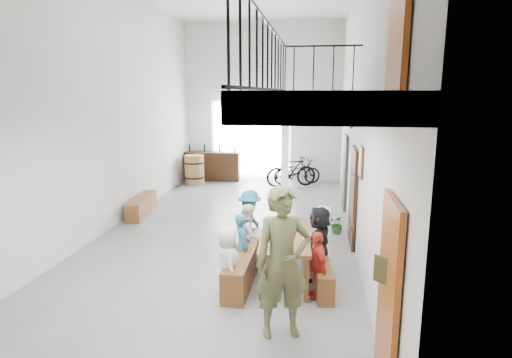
% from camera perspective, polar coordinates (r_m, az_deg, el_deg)
% --- Properties ---
extents(floor, '(12.00, 12.00, 0.00)m').
position_cam_1_polar(floor, '(9.77, -3.75, -7.09)').
color(floor, slate).
rests_on(floor, ground).
extents(room_walls, '(12.00, 12.00, 12.00)m').
position_cam_1_polar(room_walls, '(9.27, -4.04, 14.23)').
color(room_walls, white).
rests_on(room_walls, ground).
extents(gateway_portal, '(2.80, 0.08, 2.80)m').
position_cam_1_polar(gateway_portal, '(15.27, -0.68, 5.08)').
color(gateway_portal, white).
rests_on(gateway_portal, ground).
extents(right_wall_decor, '(0.07, 8.28, 5.07)m').
position_cam_1_polar(right_wall_decor, '(7.35, 13.95, 0.43)').
color(right_wall_decor, '#954512').
rests_on(right_wall_decor, ground).
extents(balcony, '(1.52, 5.62, 4.00)m').
position_cam_1_polar(balcony, '(5.92, 8.65, 9.94)').
color(balcony, white).
rests_on(balcony, ground).
extents(tasting_table, '(0.92, 2.02, 0.79)m').
position_cam_1_polar(tasting_table, '(7.26, 3.92, -7.86)').
color(tasting_table, brown).
rests_on(tasting_table, ground).
extents(bench_inner, '(0.39, 2.25, 0.52)m').
position_cam_1_polar(bench_inner, '(7.45, -1.46, -11.01)').
color(bench_inner, brown).
rests_on(bench_inner, ground).
extents(bench_wall, '(0.47, 1.97, 0.45)m').
position_cam_1_polar(bench_wall, '(7.42, 8.41, -11.52)').
color(bench_wall, brown).
rests_on(bench_wall, ground).
extents(tableware, '(0.61, 0.88, 0.35)m').
position_cam_1_polar(tableware, '(7.06, 3.87, -6.48)').
color(tableware, black).
rests_on(tableware, tasting_table).
extents(side_bench, '(0.54, 1.68, 0.46)m').
position_cam_1_polar(side_bench, '(11.43, -15.00, -3.48)').
color(side_bench, brown).
rests_on(side_bench, ground).
extents(oak_barrel, '(0.68, 0.68, 1.01)m').
position_cam_1_polar(oak_barrel, '(14.77, -8.23, 1.23)').
color(oak_barrel, olive).
rests_on(oak_barrel, ground).
extents(serving_counter, '(1.96, 0.65, 1.02)m').
position_cam_1_polar(serving_counter, '(15.38, -5.81, 1.72)').
color(serving_counter, '#39200F').
rests_on(serving_counter, ground).
extents(counter_bottles, '(1.69, 0.15, 0.28)m').
position_cam_1_polar(counter_bottles, '(15.27, -5.87, 4.12)').
color(counter_bottles, black).
rests_on(counter_bottles, serving_counter).
extents(guest_left_a, '(0.54, 0.65, 1.13)m').
position_cam_1_polar(guest_left_a, '(6.64, -3.81, -11.05)').
color(guest_left_a, white).
rests_on(guest_left_a, ground).
extents(guest_left_b, '(0.40, 0.48, 1.14)m').
position_cam_1_polar(guest_left_b, '(7.29, -1.86, -8.90)').
color(guest_left_b, '#266581').
rests_on(guest_left_b, ground).
extents(guest_left_c, '(0.44, 0.56, 1.14)m').
position_cam_1_polar(guest_left_c, '(7.83, -0.90, -7.43)').
color(guest_left_c, white).
rests_on(guest_left_c, ground).
extents(guest_left_d, '(0.62, 0.90, 1.27)m').
position_cam_1_polar(guest_left_d, '(8.30, -0.85, -5.82)').
color(guest_left_d, '#266581').
rests_on(guest_left_d, ground).
extents(guest_right_a, '(0.46, 0.67, 1.05)m').
position_cam_1_polar(guest_right_a, '(6.72, 8.12, -11.24)').
color(guest_right_a, red).
rests_on(guest_right_a, ground).
extents(guest_right_b, '(0.70, 1.23, 1.27)m').
position_cam_1_polar(guest_right_b, '(7.31, 8.41, -8.42)').
color(guest_right_b, black).
rests_on(guest_right_b, ground).
extents(guest_right_c, '(0.36, 0.55, 1.11)m').
position_cam_1_polar(guest_right_c, '(7.96, 8.87, -7.35)').
color(guest_right_c, white).
rests_on(guest_right_c, ground).
extents(host_standing, '(0.83, 0.66, 1.97)m').
position_cam_1_polar(host_standing, '(5.54, 3.58, -11.07)').
color(host_standing, '#515832').
rests_on(host_standing, ground).
extents(potted_plant, '(0.50, 0.48, 0.44)m').
position_cam_1_polar(potted_plant, '(9.77, 10.85, -5.90)').
color(potted_plant, '#194B1D').
rests_on(potted_plant, ground).
extents(bicycle_near, '(1.73, 1.08, 0.86)m').
position_cam_1_polar(bicycle_near, '(14.73, 5.49, 0.98)').
color(bicycle_near, black).
rests_on(bicycle_near, ground).
extents(bicycle_far, '(1.79, 1.13, 1.04)m').
position_cam_1_polar(bicycle_far, '(14.28, 4.74, 1.03)').
color(bicycle_far, black).
rests_on(bicycle_far, ground).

